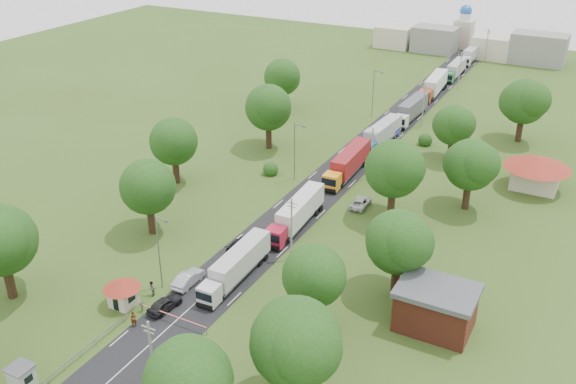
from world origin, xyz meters
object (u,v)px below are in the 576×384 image
Objects in this scene: boom_barrier at (164,313)px; info_sign at (398,135)px; guard_booth at (122,290)px; truck_0 at (237,265)px; car_lane_mid at (188,279)px; pedestrian_near at (134,320)px; car_lane_front at (165,304)px.

info_sign reaches higher than boom_barrier.
truck_0 reaches higher than guard_booth.
car_lane_mid is (-1.64, 7.00, -0.06)m from boom_barrier.
info_sign is 2.21× the size of pedestrian_near.
truck_0 reaches higher than boom_barrier.
info_sign is at bearing -90.83° from car_lane_front.
car_lane_front is at bearing 17.33° from guard_booth.
boom_barrier is at bearing 13.52° from pedestrian_near.
info_sign is 0.29× the size of truck_0.
truck_0 is at bearing 50.30° from guard_booth.
info_sign is at bearing 83.76° from boom_barrier.
guard_booth is 1.07× the size of info_sign.
truck_0 is 14.29m from pedestrian_near.
info_sign reaches higher than car_lane_front.
guard_booth is at bearing 108.73° from pedestrian_near.
pedestrian_near is (-5.19, -13.27, -1.11)m from truck_0.
info_sign is at bearing 45.51° from pedestrian_near.
car_lane_mid is at bearing -141.68° from truck_0.
guard_booth is 0.87× the size of car_lane_mid.
guard_booth reaches higher than car_lane_front.
truck_0 is at bearing -142.44° from car_lane_mid.
guard_booth is 2.37× the size of pedestrian_near.
pedestrian_near is (-8.70, -62.56, -2.07)m from info_sign.
car_lane_mid is 2.71× the size of pedestrian_near.
pedestrian_near is at bearing -129.91° from boom_barrier.
info_sign reaches higher than car_lane_mid.
pedestrian_near is at bearing -111.36° from truck_0.
boom_barrier is 1.82m from car_lane_front.
truck_0 reaches higher than car_lane_mid.
boom_barrier is 60.39m from info_sign.
pedestrian_near is (-2.14, -2.56, 0.04)m from boom_barrier.
guard_booth is at bearing -129.70° from truck_0.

